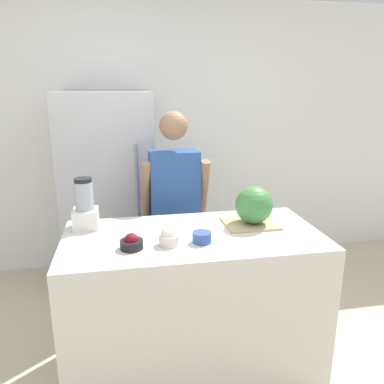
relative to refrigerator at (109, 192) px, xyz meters
name	(u,v)px	position (x,y,z in m)	size (l,w,h in m)	color
wall_back	(161,138)	(0.52, 0.42, 0.42)	(8.00, 0.06, 2.60)	white
counter_island	(193,304)	(0.52, -1.29, -0.40)	(1.53, 0.75, 0.95)	beige
refrigerator	(109,192)	(0.00, 0.00, 0.00)	(0.78, 0.76, 1.75)	#B7B7BC
person	(175,213)	(0.51, -0.58, -0.04)	(0.51, 0.26, 1.62)	#333338
cutting_board	(250,223)	(0.91, -1.19, 0.08)	(0.33, 0.28, 0.01)	tan
watermelon	(254,205)	(0.93, -1.20, 0.20)	(0.24, 0.24, 0.24)	#3D7F3D
bowl_cherries	(132,243)	(0.16, -1.43, 0.10)	(0.12, 0.12, 0.09)	black
bowl_cream	(169,237)	(0.36, -1.42, 0.11)	(0.12, 0.12, 0.11)	beige
bowl_small_blue	(202,237)	(0.55, -1.42, 0.10)	(0.11, 0.11, 0.06)	#334C9E
blender	(85,207)	(-0.11, -1.06, 0.20)	(0.15, 0.15, 0.32)	silver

